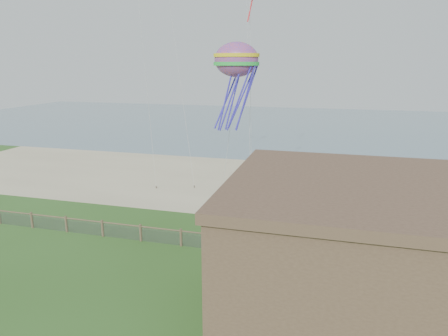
{
  "coord_description": "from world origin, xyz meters",
  "views": [
    {
      "loc": [
        9.34,
        -17.37,
        11.96
      ],
      "look_at": [
        2.48,
        8.0,
        5.17
      ],
      "focal_mm": 32.0,
      "sensor_mm": 36.0,
      "label": 1
    }
  ],
  "objects_px": {
    "motel": "(412,276)",
    "picnic_table": "(236,254)",
    "chainlink_fence": "(181,238)",
    "octopus_kite": "(236,85)"
  },
  "relations": [
    {
      "from": "chainlink_fence",
      "to": "motel",
      "type": "distance_m",
      "value": 15.06
    },
    {
      "from": "chainlink_fence",
      "to": "octopus_kite",
      "type": "height_order",
      "value": "octopus_kite"
    },
    {
      "from": "chainlink_fence",
      "to": "octopus_kite",
      "type": "distance_m",
      "value": 11.77
    },
    {
      "from": "motel",
      "to": "picnic_table",
      "type": "distance_m",
      "value": 11.19
    },
    {
      "from": "chainlink_fence",
      "to": "octopus_kite",
      "type": "bearing_deg",
      "value": 67.21
    },
    {
      "from": "chainlink_fence",
      "to": "picnic_table",
      "type": "bearing_deg",
      "value": -13.79
    },
    {
      "from": "motel",
      "to": "picnic_table",
      "type": "relative_size",
      "value": 7.51
    },
    {
      "from": "motel",
      "to": "octopus_kite",
      "type": "relative_size",
      "value": 2.15
    },
    {
      "from": "motel",
      "to": "octopus_kite",
      "type": "height_order",
      "value": "octopus_kite"
    },
    {
      "from": "picnic_table",
      "to": "octopus_kite",
      "type": "relative_size",
      "value": 0.29
    }
  ]
}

